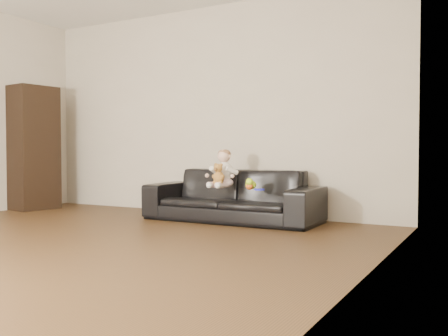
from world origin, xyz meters
The scene contains 11 objects.
floor centered at (0.00, 0.00, 0.00)m, with size 5.50×5.50×0.00m, color #402B16.
wall_back centered at (0.00, 2.75, 1.30)m, with size 5.00×5.00×0.00m, color #BBB19D.
wall_right centered at (2.50, 0.00, 1.30)m, with size 5.50×5.50×0.00m, color #BBB19D.
sofa centered at (0.60, 2.25, 0.29)m, with size 1.97×0.77×0.58m, color black.
cabinet centered at (-2.27, 1.95, 0.83)m, with size 0.41×0.57×1.65m, color black.
shelf_item centered at (-2.25, 1.95, 1.20)m, with size 0.18×0.25×0.28m, color silver.
baby centered at (0.55, 2.14, 0.57)m, with size 0.31×0.38×0.43m.
teddy_bear centered at (0.56, 2.01, 0.54)m, with size 0.14×0.14×0.23m.
toy_green centered at (0.91, 2.08, 0.43)m, with size 0.11×0.14×0.09m, color #B2E61B.
toy_rattle centered at (0.93, 2.02, 0.42)m, with size 0.07×0.07×0.07m, color orange.
toy_blue_disc centered at (1.04, 2.03, 0.39)m, with size 0.11×0.11×0.02m, color #1B1EDB.
Camera 1 is at (3.22, -2.69, 0.79)m, focal length 40.00 mm.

